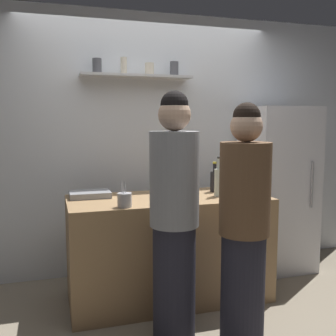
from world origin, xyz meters
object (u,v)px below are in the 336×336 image
object	(u,v)px
wine_bottle_amber_glass	(236,183)
water_bottle_plastic	(249,182)
utensil_holder	(125,200)
wine_bottle_pale_glass	(219,181)
wine_bottle_dark_glass	(215,181)
refrigerator	(278,189)
baking_pan	(90,194)
person_grey_hoodie	(174,219)
person_brown_jacket	(244,228)

from	to	relation	value
wine_bottle_amber_glass	water_bottle_plastic	distance (m)	0.28
utensil_holder	water_bottle_plastic	xyz separation A→B (m)	(1.19, 0.28, 0.04)
wine_bottle_pale_glass	wine_bottle_dark_glass	size ratio (longest dim) A/B	1.25
wine_bottle_amber_glass	water_bottle_plastic	bearing A→B (deg)	40.42
utensil_holder	wine_bottle_pale_glass	xyz separation A→B (m)	(0.86, 0.20, 0.07)
refrigerator	baking_pan	world-z (taller)	refrigerator
wine_bottle_pale_glass	water_bottle_plastic	bearing A→B (deg)	14.00
water_bottle_plastic	person_grey_hoodie	distance (m)	1.11
baking_pan	person_brown_jacket	bearing A→B (deg)	-47.91
utensil_holder	wine_bottle_pale_glass	bearing A→B (deg)	13.01
water_bottle_plastic	refrigerator	bearing A→B (deg)	34.14
wine_bottle_dark_glass	water_bottle_plastic	distance (m)	0.31
baking_pan	wine_bottle_pale_glass	bearing A→B (deg)	-13.89
water_bottle_plastic	person_brown_jacket	size ratio (longest dim) A/B	0.13
person_grey_hoodie	wine_bottle_amber_glass	bearing A→B (deg)	-21.52
wine_bottle_dark_glass	person_brown_jacket	world-z (taller)	person_brown_jacket
refrigerator	wine_bottle_pale_glass	size ratio (longest dim) A/B	4.91
utensil_holder	water_bottle_plastic	distance (m)	1.22
wine_bottle_pale_glass	water_bottle_plastic	xyz separation A→B (m)	(0.33, 0.08, -0.04)
wine_bottle_dark_glass	baking_pan	bearing A→B (deg)	177.30
baking_pan	water_bottle_plastic	distance (m)	1.42
refrigerator	wine_bottle_dark_glass	world-z (taller)	refrigerator
baking_pan	water_bottle_plastic	xyz separation A→B (m)	(1.40, -0.18, 0.07)
water_bottle_plastic	person_brown_jacket	world-z (taller)	person_brown_jacket
refrigerator	wine_bottle_amber_glass	distance (m)	0.94
wine_bottle_amber_glass	wine_bottle_pale_glass	size ratio (longest dim) A/B	0.95
refrigerator	wine_bottle_amber_glass	size ratio (longest dim) A/B	5.16
utensil_holder	person_brown_jacket	xyz separation A→B (m)	(0.71, -0.56, -0.13)
person_grey_hoodie	person_brown_jacket	xyz separation A→B (m)	(0.43, -0.21, -0.05)
refrigerator	utensil_holder	size ratio (longest dim) A/B	7.95
wine_bottle_amber_glass	utensil_holder	bearing A→B (deg)	-174.23
person_grey_hoodie	wine_bottle_dark_glass	bearing A→B (deg)	-3.95
person_grey_hoodie	person_brown_jacket	world-z (taller)	person_grey_hoodie
wine_bottle_amber_glass	wine_bottle_pale_glass	bearing A→B (deg)	139.52
baking_pan	water_bottle_plastic	size ratio (longest dim) A/B	1.60
baking_pan	wine_bottle_dark_glass	size ratio (longest dim) A/B	1.24
person_grey_hoodie	person_brown_jacket	size ratio (longest dim) A/B	1.05
baking_pan	wine_bottle_amber_glass	bearing A→B (deg)	-17.07
refrigerator	baking_pan	bearing A→B (deg)	-174.75
person_brown_jacket	wine_bottle_amber_glass	bearing A→B (deg)	175.48
wine_bottle_pale_glass	wine_bottle_dark_glass	bearing A→B (deg)	76.21
refrigerator	person_brown_jacket	bearing A→B (deg)	-130.18
refrigerator	wine_bottle_amber_glass	world-z (taller)	refrigerator
person_brown_jacket	refrigerator	bearing A→B (deg)	157.42
baking_pan	person_brown_jacket	distance (m)	1.38
refrigerator	utensil_holder	distance (m)	1.84
wine_bottle_dark_glass	person_brown_jacket	size ratio (longest dim) A/B	0.17
baking_pan	wine_bottle_pale_glass	xyz separation A→B (m)	(1.07, -0.26, 0.10)
person_brown_jacket	person_grey_hoodie	bearing A→B (deg)	-98.51
baking_pan	wine_bottle_pale_glass	world-z (taller)	wine_bottle_pale_glass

